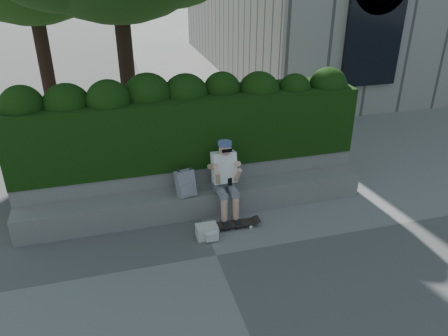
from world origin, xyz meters
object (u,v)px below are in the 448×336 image
object	(u,v)px
person	(225,177)
backpack_ground	(207,231)
skateboard	(233,224)
backpack_plaid	(185,183)

from	to	relation	value
person	backpack_ground	xyz separation A→B (m)	(-0.46, -0.57, -0.64)
person	backpack_ground	bearing A→B (deg)	-128.97
skateboard	backpack_plaid	world-z (taller)	backpack_plaid
person	backpack_ground	size ratio (longest dim) A/B	4.09
skateboard	backpack_plaid	bearing A→B (deg)	145.74
person	skateboard	world-z (taller)	person
backpack_ground	skateboard	bearing A→B (deg)	17.39
person	backpack_plaid	bearing A→B (deg)	172.99
skateboard	backpack_plaid	distance (m)	1.04
skateboard	backpack_plaid	size ratio (longest dim) A/B	1.81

